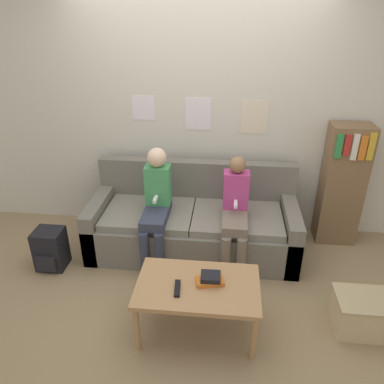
# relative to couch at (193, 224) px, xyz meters

# --- Properties ---
(ground_plane) EXTENTS (10.00, 10.00, 0.00)m
(ground_plane) POSITION_rel_couch_xyz_m (0.00, -0.55, -0.28)
(ground_plane) COLOR #937A56
(wall_back) EXTENTS (8.00, 0.06, 2.60)m
(wall_back) POSITION_rel_couch_xyz_m (0.00, 0.51, 1.02)
(wall_back) COLOR beige
(wall_back) RESTS_ON ground_plane
(couch) EXTENTS (2.07, 0.85, 0.85)m
(couch) POSITION_rel_couch_xyz_m (0.00, 0.00, 0.00)
(couch) COLOR #6B665B
(couch) RESTS_ON ground_plane
(coffee_table) EXTENTS (0.92, 0.57, 0.44)m
(coffee_table) POSITION_rel_couch_xyz_m (0.14, -1.10, 0.11)
(coffee_table) COLOR #AD7F51
(coffee_table) RESTS_ON ground_plane
(person_left) EXTENTS (0.24, 0.58, 1.12)m
(person_left) POSITION_rel_couch_xyz_m (-0.34, -0.19, 0.35)
(person_left) COLOR #33384C
(person_left) RESTS_ON ground_plane
(person_right) EXTENTS (0.24, 0.58, 1.06)m
(person_right) POSITION_rel_couch_xyz_m (0.41, -0.21, 0.31)
(person_right) COLOR #756656
(person_right) RESTS_ON ground_plane
(tv_remote) EXTENTS (0.05, 0.17, 0.02)m
(tv_remote) POSITION_rel_couch_xyz_m (0.00, -1.17, 0.17)
(tv_remote) COLOR black
(tv_remote) RESTS_ON coffee_table
(book_stack) EXTENTS (0.23, 0.16, 0.07)m
(book_stack) POSITION_rel_couch_xyz_m (0.23, -1.07, 0.19)
(book_stack) COLOR orange
(book_stack) RESTS_ON coffee_table
(bookshelf) EXTENTS (0.41, 0.30, 1.28)m
(bookshelf) POSITION_rel_couch_xyz_m (1.50, 0.32, 0.37)
(bookshelf) COLOR brown
(bookshelf) RESTS_ON ground_plane
(storage_box) EXTENTS (0.46, 0.34, 0.30)m
(storage_box) POSITION_rel_couch_xyz_m (1.43, -0.98, -0.12)
(storage_box) COLOR #CCB284
(storage_box) RESTS_ON ground_plane
(backpack) EXTENTS (0.27, 0.27, 0.40)m
(backpack) POSITION_rel_couch_xyz_m (-1.33, -0.48, -0.08)
(backpack) COLOR black
(backpack) RESTS_ON ground_plane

